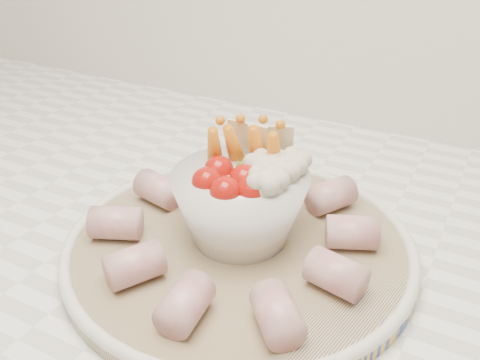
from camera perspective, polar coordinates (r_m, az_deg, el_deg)
The scene contains 3 objects.
serving_platter at distance 0.54m, azimuth -0.06°, elevation -6.95°, with size 0.40×0.40×0.02m.
veggie_bowl at distance 0.52m, azimuth 0.27°, elevation -2.02°, with size 0.14×0.14×0.11m.
cured_meat_rolls at distance 0.53m, azimuth -0.14°, elevation -5.12°, with size 0.28×0.29×0.03m.
Camera 1 is at (0.26, 1.00, 1.25)m, focal length 40.00 mm.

